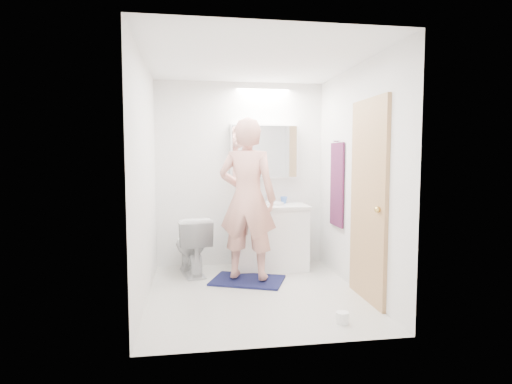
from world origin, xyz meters
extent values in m
plane|color=silver|center=(0.00, 0.00, 0.00)|extent=(2.50, 2.50, 0.00)
plane|color=white|center=(0.00, 0.00, 2.40)|extent=(2.50, 2.50, 0.00)
plane|color=white|center=(0.00, 1.25, 1.20)|extent=(2.50, 0.00, 2.50)
plane|color=white|center=(0.00, -1.25, 1.20)|extent=(2.50, 0.00, 2.50)
plane|color=white|center=(-1.10, 0.00, 1.20)|extent=(0.00, 2.50, 2.50)
plane|color=white|center=(1.10, 0.00, 1.20)|extent=(0.00, 2.50, 2.50)
cube|color=white|center=(0.34, 0.96, 0.39)|extent=(0.90, 0.55, 0.78)
cube|color=white|center=(0.34, 0.96, 0.80)|extent=(0.95, 0.58, 0.04)
cylinder|color=white|center=(0.34, 0.99, 0.84)|extent=(0.36, 0.36, 0.03)
cylinder|color=white|center=(0.34, 1.19, 0.90)|extent=(0.02, 0.02, 0.16)
cube|color=white|center=(0.30, 1.18, 1.50)|extent=(0.88, 0.14, 0.70)
cube|color=silver|center=(0.30, 1.10, 1.50)|extent=(0.84, 0.01, 0.66)
imported|color=silver|center=(-0.65, 0.85, 0.36)|extent=(0.53, 0.77, 0.72)
cube|color=#151742|center=(-0.02, 0.44, 0.01)|extent=(0.95, 0.81, 0.02)
imported|color=#E29987|center=(-0.02, 0.44, 0.96)|extent=(0.78, 0.65, 1.82)
cube|color=#A27851|center=(1.08, -0.35, 1.00)|extent=(0.04, 0.80, 2.00)
sphere|color=gold|center=(1.04, -0.65, 0.95)|extent=(0.06, 0.06, 0.06)
cube|color=#101C34|center=(1.08, 0.55, 1.10)|extent=(0.02, 0.42, 1.00)
cylinder|color=silver|center=(1.07, 0.55, 1.62)|extent=(0.07, 0.02, 0.02)
imported|color=#D2BB88|center=(0.01, 1.11, 0.93)|extent=(0.10, 0.10, 0.23)
imported|color=#63ADD4|center=(0.17, 1.15, 0.90)|extent=(0.10, 0.10, 0.17)
imported|color=#3F6BBF|center=(0.56, 1.12, 0.86)|extent=(0.10, 0.10, 0.09)
cylinder|color=white|center=(0.62, -0.90, 0.05)|extent=(0.11, 0.11, 0.10)
camera|label=1|loc=(-0.66, -4.25, 1.44)|focal=29.47mm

